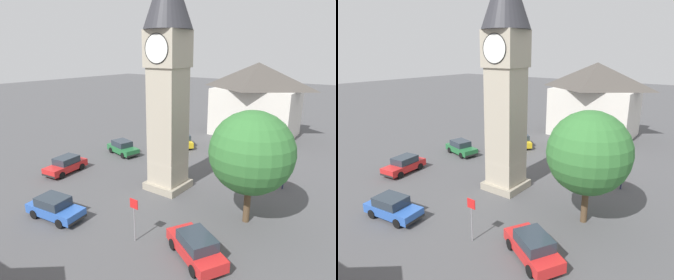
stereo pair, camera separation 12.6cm
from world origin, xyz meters
The scene contains 12 objects.
ground_plane centered at (0.00, 0.00, 0.00)m, with size 200.00×200.00×0.00m, color #4C4C4F.
clock_tower centered at (0.00, 0.00, 10.48)m, with size 3.70×3.70×18.00m.
car_blue_kerb centered at (-5.58, 10.48, 0.76)m, with size 4.21×3.99×1.53m.
car_silver_kerb centered at (-3.41, -8.50, 0.76)m, with size 4.32×2.23×1.53m.
car_red_corner centered at (4.90, 6.96, 0.76)m, with size 4.26×2.08×1.53m.
car_white_side centered at (-9.82, -3.05, 0.76)m, with size 2.21×4.31×1.53m.
car_black_far centered at (6.65, -6.43, 0.76)m, with size 4.42×3.49×1.53m.
car_green_alley centered at (-9.31, 4.04, 0.76)m, with size 4.40×2.58×1.53m.
pedestrian centered at (7.86, 5.60, 1.01)m, with size 0.30×0.54×1.69m.
tree centered at (7.39, -1.10, 4.90)m, with size 5.42×5.42×7.63m.
building_shop_left centered at (-0.70, 21.09, 4.98)m, with size 11.41×8.29×9.75m.
road_sign centered at (2.85, -7.23, 1.90)m, with size 0.60×0.07×2.80m.
Camera 1 is at (13.90, -18.82, 11.06)m, focal length 32.23 mm.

